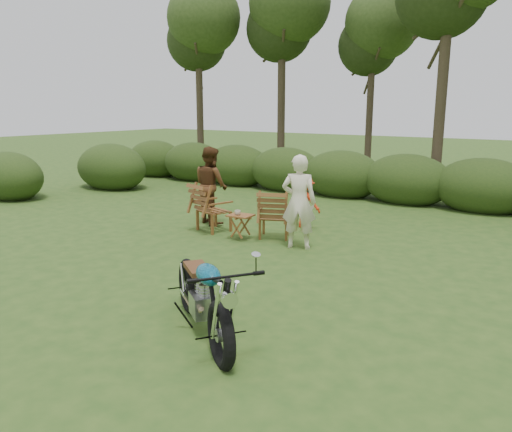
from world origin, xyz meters
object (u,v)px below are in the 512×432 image
Objects in this scene: lawn_chair_right at (275,237)px; adult_b at (212,223)px; side_table at (241,227)px; lawn_chair_left at (214,231)px; cup at (238,212)px; adult_a at (298,248)px; child at (304,227)px; motorcycle at (203,332)px.

adult_b is (-1.94, 0.29, 0.00)m from lawn_chair_right.
adult_b is (-1.45, 0.83, -0.26)m from side_table.
cup reaches higher than lawn_chair_left.
adult_a is at bearing -167.18° from lawn_chair_left.
child is at bearing 70.14° from cup.
side_table is 4.14× the size of cup.
lawn_chair_left is (-1.41, -0.27, 0.00)m from lawn_chair_right.
side_table is (0.91, -0.26, 0.26)m from lawn_chair_left.
lawn_chair_left is at bearing 156.06° from adult_b.
adult_a is at bearing 118.63° from child.
adult_b is (-3.63, 4.57, 0.00)m from motorcycle.
motorcycle is 5.83m from adult_b.
cup is 1.75m from adult_b.
child is at bearing -117.89° from lawn_chair_right.
adult_a is at bearing 129.08° from lawn_chair_right.
lawn_chair_right is at bearing -152.63° from lawn_chair_left.
adult_b is at bearing 148.37° from cup.
side_table is 0.29× the size of adult_a.
cup is 1.90m from child.
motorcycle is 4.59m from lawn_chair_right.
child is (1.49, 1.41, 0.00)m from lawn_chair_left.
motorcycle is at bearing 144.00° from lawn_chair_left.
lawn_chair_left reaches higher than side_table.
lawn_chair_left is 0.59× the size of adult_a.
lawn_chair_left is 2.05m from child.
adult_b is at bearing -30.29° from lawn_chair_left.
cup is (-2.22, 3.70, 0.57)m from motorcycle.
lawn_chair_right is 0.95× the size of lawn_chair_left.
lawn_chair_right is 0.56× the size of adult_a.
cup is at bearing 156.22° from motorcycle.
adult_a is 1.01× the size of adult_b.
motorcycle is 1.20× the size of adult_a.
lawn_chair_left is (-3.09, 4.00, 0.00)m from motorcycle.
adult_a reaches higher than side_table.
lawn_chair_right is 0.56× the size of adult_b.
adult_a is 1.70m from child.
lawn_chair_right is at bearing 89.62° from child.
child is (-0.72, 1.54, 0.00)m from adult_a.
motorcycle reaches higher than lawn_chair_right.
motorcycle is at bearing 81.95° from adult_a.
child is (-1.60, 5.41, 0.00)m from motorcycle.
adult_b is (-0.54, 0.57, 0.00)m from lawn_chair_left.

